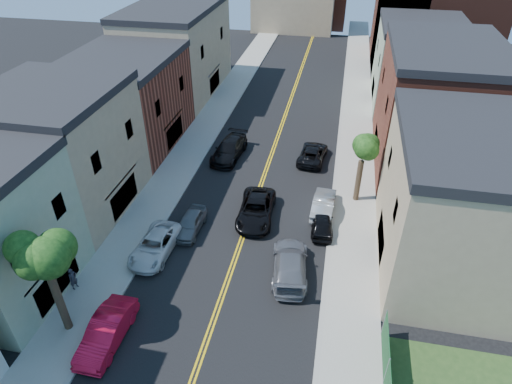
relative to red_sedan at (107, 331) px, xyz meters
The scene contains 23 objects.
sidewalk_left 26.45m from the red_sedan, 95.66° to the left, with size 3.20×100.00×0.15m, color gray.
sidewalk_right 29.44m from the red_sedan, 63.37° to the left, with size 3.20×100.00×0.15m, color gray.
curb_left 26.33m from the red_sedan, 91.87° to the left, with size 0.30×100.00×0.15m, color gray.
curb_right 28.70m from the red_sedan, 66.50° to the left, with size 0.30×100.00×0.15m, color gray.
bldg_left_tan_near 14.75m from the red_sedan, 127.60° to the left, with size 9.00×10.00×9.00m, color #998466.
bldg_left_brick 24.16m from the red_sedan, 111.33° to the left, with size 9.00×12.00×8.00m, color brown.
bldg_left_tan_far 37.55m from the red_sedan, 103.49° to the left, with size 9.00×16.00×9.50m, color #998466.
bldg_right_tan 22.19m from the red_sedan, 28.12° to the left, with size 9.00×12.00×9.00m, color #998466.
bldg_right_brick 31.32m from the red_sedan, 51.56° to the left, with size 9.00×14.00×10.00m, color brown.
bldg_right_palegrn 43.03m from the red_sedan, 63.27° to the left, with size 9.00×12.00×8.50m, color gray.
church 57.95m from the red_sedan, 67.94° to the left, with size 16.20×14.20×22.60m.
tree_left_mid 6.36m from the red_sedan, behind, with size 5.20×5.20×9.29m.
tree_right_far 21.58m from the red_sedan, 51.00° to the left, with size 4.40×4.40×8.03m.
red_sedan is the anchor object (origin of this frame).
white_pickup 7.24m from the red_sedan, 91.34° to the left, with size 2.30×4.98×1.39m, color silver.
grey_car_left 10.17m from the red_sedan, 82.19° to the left, with size 1.61×3.99×1.36m, color #55585C.
black_car_left 21.18m from the red_sedan, 85.96° to the left, with size 2.29×5.63×1.63m, color black.
grey_car_right 11.56m from the red_sedan, 38.15° to the left, with size 2.23×5.48×1.59m, color #5C5E64.
black_car_right 16.16m from the red_sedan, 48.11° to the left, with size 1.57×3.90×1.33m, color black.
silver_car_right 17.83m from the red_sedan, 52.99° to the left, with size 1.57×4.51×1.49m, color #999DA0.
dark_car_right_far 23.94m from the red_sedan, 67.46° to the left, with size 2.26×4.89×1.36m, color black.
black_suv_lane 13.76m from the red_sedan, 65.12° to the left, with size 2.55×5.53×1.54m, color black.
pedestrian_left 4.92m from the red_sedan, 140.76° to the left, with size 0.56×0.37×1.54m, color #2B2A33.
Camera 1 is at (5.72, 0.34, 20.49)m, focal length 30.61 mm.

